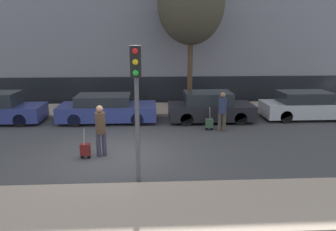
# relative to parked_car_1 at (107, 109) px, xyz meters

# --- Properties ---
(ground_plane) EXTENTS (80.00, 80.00, 0.00)m
(ground_plane) POSITION_rel_parked_car_1_xyz_m (0.80, -4.63, -0.62)
(ground_plane) COLOR #424244
(sidewalk_near) EXTENTS (28.00, 2.50, 0.12)m
(sidewalk_near) POSITION_rel_parked_car_1_xyz_m (0.80, -8.38, -0.56)
(sidewalk_near) COLOR tan
(sidewalk_near) RESTS_ON ground_plane
(sidewalk_far) EXTENTS (28.00, 3.00, 0.12)m
(sidewalk_far) POSITION_rel_parked_car_1_xyz_m (0.80, 2.37, -0.56)
(sidewalk_far) COLOR tan
(sidewalk_far) RESTS_ON ground_plane
(building_facade) EXTENTS (28.00, 2.15, 11.76)m
(building_facade) POSITION_rel_parked_car_1_xyz_m (0.80, 5.62, 5.24)
(building_facade) COLOR slate
(building_facade) RESTS_ON ground_plane
(parked_car_1) EXTENTS (4.60, 1.89, 1.31)m
(parked_car_1) POSITION_rel_parked_car_1_xyz_m (0.00, 0.00, 0.00)
(parked_car_1) COLOR navy
(parked_car_1) RESTS_ON ground_plane
(parked_car_2) EXTENTS (4.04, 1.81, 1.43)m
(parked_car_2) POSITION_rel_parked_car_1_xyz_m (4.95, -0.18, 0.04)
(parked_car_2) COLOR black
(parked_car_2) RESTS_ON ground_plane
(parked_car_3) EXTENTS (4.38, 1.74, 1.37)m
(parked_car_3) POSITION_rel_parked_car_1_xyz_m (9.82, 0.03, 0.02)
(parked_car_3) COLOR #B7BABF
(parked_car_3) RESTS_ON ground_plane
(pedestrian_left) EXTENTS (0.34, 0.34, 1.79)m
(pedestrian_left) POSITION_rel_parked_car_1_xyz_m (0.39, -4.71, 0.40)
(pedestrian_left) COLOR #383347
(pedestrian_left) RESTS_ON ground_plane
(trolley_left) EXTENTS (0.34, 0.29, 1.05)m
(trolley_left) POSITION_rel_parked_car_1_xyz_m (-0.13, -4.90, -0.31)
(trolley_left) COLOR maroon
(trolley_left) RESTS_ON ground_plane
(pedestrian_right) EXTENTS (0.34, 0.34, 1.71)m
(pedestrian_right) POSITION_rel_parked_car_1_xyz_m (5.17, -1.92, 0.35)
(pedestrian_right) COLOR #4C4233
(pedestrian_right) RESTS_ON ground_plane
(trolley_right) EXTENTS (0.34, 0.29, 1.04)m
(trolley_right) POSITION_rel_parked_car_1_xyz_m (4.66, -1.73, -0.32)
(trolley_right) COLOR #335138
(trolley_right) RESTS_ON ground_plane
(traffic_light) EXTENTS (0.28, 0.47, 3.80)m
(traffic_light) POSITION_rel_parked_car_1_xyz_m (1.72, -6.99, 2.09)
(traffic_light) COLOR #515154
(traffic_light) RESTS_ON ground_plane
(parked_bicycle) EXTENTS (1.77, 0.06, 0.96)m
(parked_bicycle) POSITION_rel_parked_car_1_xyz_m (1.07, 2.38, -0.13)
(parked_bicycle) COLOR black
(parked_bicycle) RESTS_ON sidewalk_far
(bare_tree_near_crossing) EXTENTS (3.57, 3.57, 7.78)m
(bare_tree_near_crossing) POSITION_rel_parked_car_1_xyz_m (4.30, 2.57, 5.08)
(bare_tree_near_crossing) COLOR #4C3826
(bare_tree_near_crossing) RESTS_ON sidewalk_far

